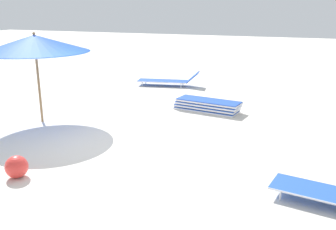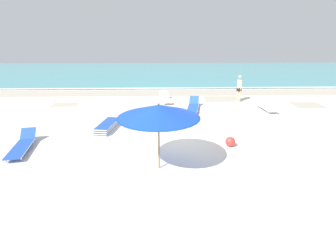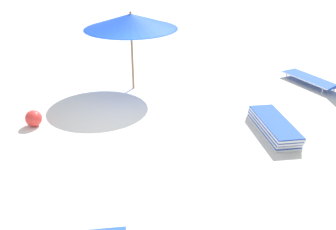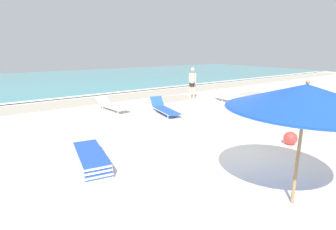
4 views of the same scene
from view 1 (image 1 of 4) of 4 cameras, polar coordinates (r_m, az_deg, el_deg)
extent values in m
cube|color=silver|center=(8.31, -8.99, -4.95)|extent=(60.00, 60.00, 0.16)
cylinder|color=#9E7547|center=(10.04, -19.09, 4.53)|extent=(0.06, 0.06, 2.01)
cone|color=blue|center=(9.89, -19.64, 10.24)|extent=(2.67, 2.67, 0.42)
cylinder|color=#13359C|center=(9.91, -19.53, 9.10)|extent=(2.59, 2.59, 0.01)
sphere|color=#9E7547|center=(9.87, -19.78, 11.61)|extent=(0.07, 0.07, 0.07)
cube|color=blue|center=(10.77, 5.86, 0.93)|extent=(0.89, 1.87, 0.03)
cube|color=silver|center=(10.78, 5.86, 0.77)|extent=(0.91, 1.91, 0.04)
cube|color=blue|center=(10.75, 5.89, 1.36)|extent=(0.89, 1.87, 0.03)
cube|color=silver|center=(10.76, 5.89, 1.21)|extent=(0.91, 1.91, 0.04)
cube|color=blue|center=(10.71, 6.09, 1.77)|extent=(0.89, 1.87, 0.03)
cube|color=silver|center=(10.72, 6.08, 1.62)|extent=(0.91, 1.91, 0.04)
cube|color=blue|center=(10.68, 6.22, 2.20)|extent=(0.89, 1.87, 0.03)
cube|color=silver|center=(10.69, 6.22, 2.04)|extent=(0.91, 1.91, 0.04)
cube|color=blue|center=(14.08, -0.81, 5.22)|extent=(0.92, 1.95, 0.03)
cylinder|color=silver|center=(14.37, -0.58, 5.45)|extent=(0.36, 1.85, 0.03)
cylinder|color=silver|center=(13.79, -1.05, 4.98)|extent=(0.36, 1.85, 0.03)
cube|color=blue|center=(13.88, 3.83, 5.79)|extent=(0.64, 0.52, 0.39)
cylinder|color=silver|center=(14.50, -3.46, 5.13)|extent=(0.03, 0.03, 0.16)
cylinder|color=silver|center=(14.01, -3.95, 4.73)|extent=(0.03, 0.03, 0.16)
cylinder|color=silver|center=(14.23, 2.28, 4.93)|extent=(0.03, 0.03, 0.16)
cylinder|color=silver|center=(13.74, 1.98, 4.52)|extent=(0.03, 0.03, 0.16)
cube|color=blue|center=(6.29, 23.62, -10.98)|extent=(0.91, 1.85, 0.03)
cylinder|color=silver|center=(6.56, 23.99, -9.87)|extent=(0.35, 1.75, 0.03)
cylinder|color=silver|center=(6.03, 23.22, -12.19)|extent=(0.35, 1.75, 0.03)
cylinder|color=silver|center=(6.65, 17.88, -9.76)|extent=(0.03, 0.03, 0.16)
cylinder|color=silver|center=(6.20, 16.76, -11.64)|extent=(0.03, 0.03, 0.16)
sphere|color=red|center=(7.13, -22.08, -7.32)|extent=(0.40, 0.40, 0.40)
camera|label=2|loc=(16.15, -44.18, 17.17)|focal=28.00mm
camera|label=3|loc=(6.86, 61.43, 18.62)|focal=40.00mm
camera|label=4|loc=(14.68, -15.56, 15.40)|focal=28.00mm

